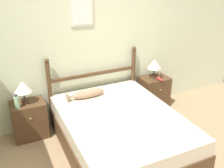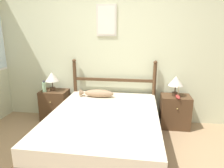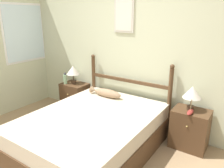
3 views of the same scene
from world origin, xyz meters
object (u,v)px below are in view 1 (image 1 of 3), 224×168
Objects in this scene: bed at (121,132)px; nightstand_right at (154,92)px; table_lamp_right at (154,65)px; bottle at (17,102)px; fish_pillow at (86,94)px; nightstand_left at (29,120)px; model_boat at (159,79)px; table_lamp_left at (23,87)px.

nightstand_right reaches higher than bed.
bottle is (-2.34, -0.10, -0.15)m from table_lamp_right.
fish_pillow is at bearing -3.62° from bottle.
bed is 1.49m from table_lamp_right.
nightstand_left and nightstand_right have the same top height.
model_boat is at bearing -75.48° from table_lamp_right.
table_lamp_left is (-0.02, 0.00, 0.54)m from nightstand_left.
table_lamp_left reaches higher than bottle.
model_boat reaches higher than bed.
bed is at bearing -37.17° from nightstand_left.
bottle is at bearing 149.19° from bed.
fish_pillow reaches higher than nightstand_right.
model_boat is (2.26, -0.12, -0.23)m from table_lamp_left.
model_boat is at bearing 1.85° from fish_pillow.
nightstand_left is 0.54m from table_lamp_left.
nightstand_left is 1.00× the size of nightstand_right.
nightstand_left is at bearing 34.78° from bottle.
model_boat is at bearing -87.36° from nightstand_right.
bottle reaches higher than model_boat.
bed is 3.50× the size of nightstand_right.
nightstand_left is 2.27m from table_lamp_right.
table_lamp_right is 1.59× the size of bottle.
bed is 5.81× the size of table_lamp_left.
model_boat is (0.01, -0.12, 0.32)m from nightstand_right.
model_boat reaches higher than nightstand_left.
table_lamp_left is at bearing 179.88° from nightstand_right.
nightstand_left is at bearing 142.83° from bed.
nightstand_left is 2.65× the size of bottle.
table_lamp_left is 1.65× the size of model_boat.
table_lamp_right is 0.58× the size of fish_pillow.
bed is 9.25× the size of bottle.
bottle reaches higher than nightstand_right.
nightstand_left is at bearing 169.49° from fish_pillow.
table_lamp_right is at bearing 168.15° from nightstand_right.
nightstand_left is 2.26m from model_boat.
nightstand_right is at bearing 0.00° from nightstand_left.
model_boat is at bearing -2.98° from nightstand_left.
table_lamp_right is 0.26m from model_boat.
table_lamp_right reaches higher than model_boat.
nightstand_left is 0.94m from fish_pillow.
fish_pillow is (0.87, -0.16, 0.32)m from nightstand_left.
bottle reaches higher than fish_pillow.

